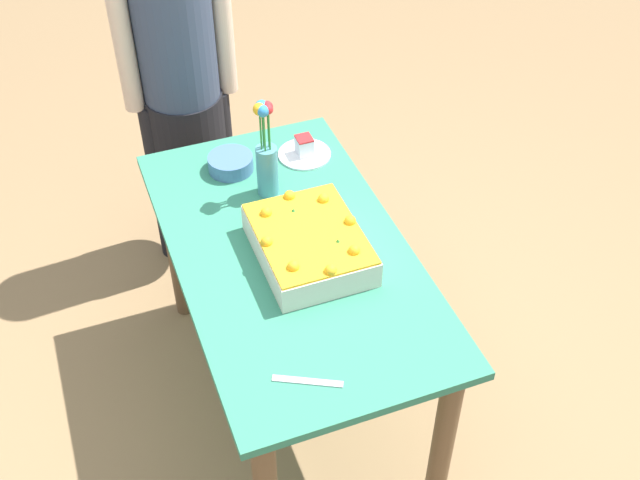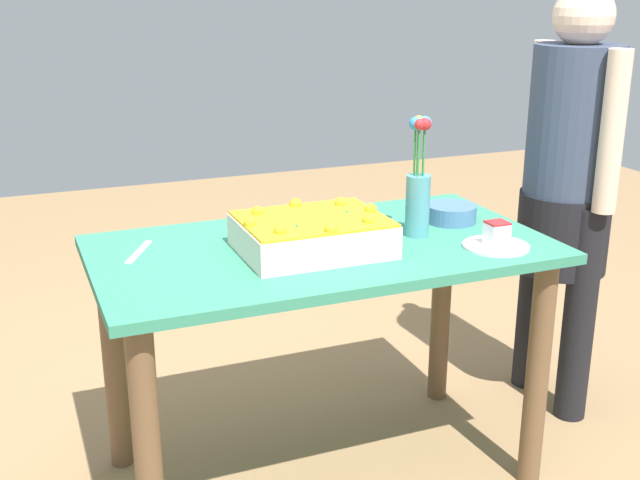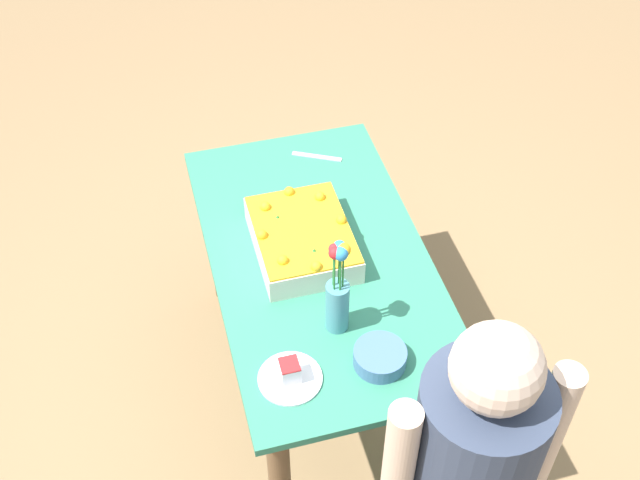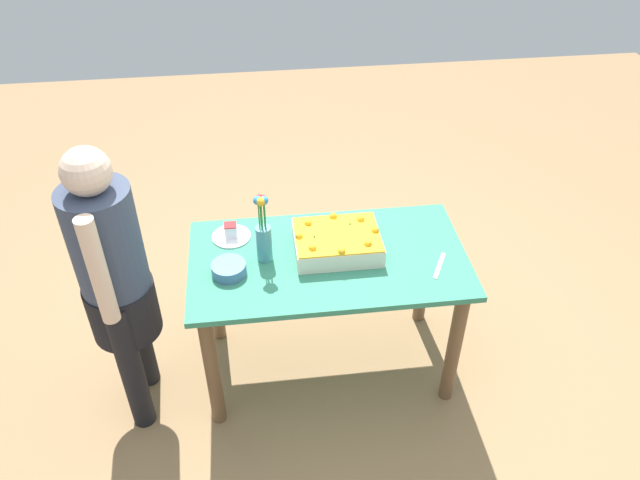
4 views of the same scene
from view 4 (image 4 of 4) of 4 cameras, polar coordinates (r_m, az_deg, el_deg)
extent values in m
plane|color=#94724C|center=(3.51, 0.65, -11.21)|extent=(8.00, 8.00, 0.00)
cube|color=#338163|center=(2.97, 0.76, -1.79)|extent=(1.32, 0.72, 0.03)
cylinder|color=brown|center=(3.54, 9.53, -2.78)|extent=(0.07, 0.07, 0.74)
cylinder|color=brown|center=(3.44, -9.70, -4.36)|extent=(0.07, 0.07, 0.74)
cylinder|color=brown|center=(3.16, 12.16, -9.57)|extent=(0.07, 0.07, 0.74)
cylinder|color=brown|center=(3.04, -9.82, -11.66)|extent=(0.07, 0.07, 0.74)
cube|color=#F0E0CA|center=(2.98, 1.57, -0.25)|extent=(0.41, 0.32, 0.09)
cube|color=gold|center=(2.94, 1.59, 0.50)|extent=(0.40, 0.31, 0.01)
sphere|color=gold|center=(2.92, -1.94, 0.37)|extent=(0.04, 0.04, 0.04)
sphere|color=gold|center=(2.85, -0.69, -0.73)|extent=(0.04, 0.04, 0.04)
sphere|color=gold|center=(2.83, 1.99, -1.04)|extent=(0.04, 0.04, 0.04)
sphere|color=gold|center=(2.88, 4.40, -0.34)|extent=(0.04, 0.04, 0.04)
sphere|color=gold|center=(2.97, 5.08, 0.90)|extent=(0.04, 0.04, 0.04)
sphere|color=gold|center=(3.03, 3.74, 1.92)|extent=(0.04, 0.04, 0.04)
sphere|color=gold|center=(3.05, 1.23, 2.19)|extent=(0.04, 0.04, 0.04)
sphere|color=gold|center=(3.00, -1.10, 1.57)|extent=(0.04, 0.04, 0.04)
cone|color=#2D8438|center=(3.00, 2.76, 1.47)|extent=(0.02, 0.02, 0.02)
cone|color=#2D8438|center=(2.92, -0.53, 0.29)|extent=(0.02, 0.02, 0.02)
cylinder|color=white|center=(3.11, -8.11, 0.33)|extent=(0.19, 0.19, 0.01)
cube|color=white|center=(3.09, -8.16, 0.85)|extent=(0.06, 0.06, 0.06)
cube|color=red|center=(3.07, -8.22, 1.36)|extent=(0.06, 0.06, 0.01)
cube|color=silver|center=(2.97, 10.87, -2.32)|extent=(0.11, 0.18, 0.00)
cylinder|color=teal|center=(2.91, -5.13, -0.32)|extent=(0.07, 0.07, 0.19)
cylinder|color=#2D8438|center=(2.80, -5.61, 2.33)|extent=(0.01, 0.01, 0.15)
sphere|color=#2E83BB|center=(2.76, -5.71, 3.62)|extent=(0.04, 0.04, 0.04)
cylinder|color=#2D8438|center=(2.79, -5.34, 2.21)|extent=(0.01, 0.01, 0.15)
sphere|color=gold|center=(2.75, -5.43, 3.50)|extent=(0.04, 0.04, 0.04)
cylinder|color=#2D8438|center=(2.80, -5.05, 2.32)|extent=(0.01, 0.01, 0.15)
sphere|color=#2C80C2|center=(2.75, -5.14, 3.61)|extent=(0.04, 0.04, 0.04)
cylinder|color=#2D8438|center=(2.81, -5.14, 2.53)|extent=(0.01, 0.01, 0.15)
sphere|color=red|center=(2.77, -5.23, 3.81)|extent=(0.03, 0.03, 0.03)
cylinder|color=#2D8438|center=(2.81, -5.47, 2.53)|extent=(0.01, 0.01, 0.15)
sphere|color=red|center=(2.77, -5.57, 3.81)|extent=(0.04, 0.04, 0.04)
cylinder|color=#476D9B|center=(2.89, -8.33, -2.63)|extent=(0.16, 0.16, 0.06)
cylinder|color=black|center=(3.10, -16.89, -11.15)|extent=(0.11, 0.11, 0.78)
cylinder|color=black|center=(3.28, -16.39, -7.71)|extent=(0.11, 0.11, 0.78)
cylinder|color=black|center=(3.00, -17.55, -5.90)|extent=(0.31, 0.32, 0.28)
cylinder|color=#364158|center=(2.76, -19.03, -0.22)|extent=(0.30, 0.30, 0.52)
sphere|color=beige|center=(2.57, -20.62, 5.89)|extent=(0.20, 0.20, 0.20)
cylinder|color=beige|center=(2.62, -19.60, -2.77)|extent=(0.08, 0.08, 0.52)
cylinder|color=beige|center=(2.91, -18.52, 2.08)|extent=(0.08, 0.08, 0.52)
camera|label=1|loc=(2.68, 49.10, 23.44)|focal=45.00mm
camera|label=2|loc=(4.60, 8.43, 23.35)|focal=45.00mm
camera|label=3|loc=(3.10, -42.72, 31.65)|focal=45.00mm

